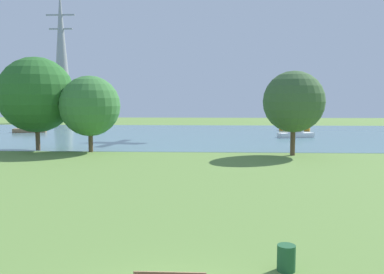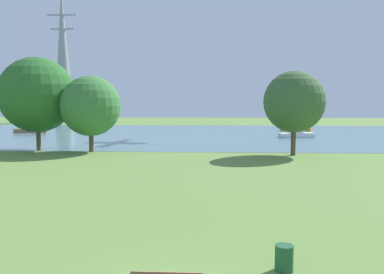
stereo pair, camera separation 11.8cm
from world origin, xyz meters
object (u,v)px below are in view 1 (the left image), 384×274
sailboat_orange (295,128)px  electricity_pylon (62,56)px  sailboat_brown (30,130)px  litter_bin (286,258)px  tree_west_near (36,95)px  tree_east_near (294,102)px  sailboat_white (296,134)px  sailboat_green (90,127)px  tree_mid_shore (90,106)px

sailboat_orange → electricity_pylon: (-46.64, 22.97, 14.19)m
sailboat_brown → electricity_pylon: (-5.14, 28.44, 14.20)m
litter_bin → sailboat_brown: size_ratio=0.13×
tree_west_near → tree_east_near: 25.16m
sailboat_white → electricity_pylon: electricity_pylon is taller
sailboat_white → tree_east_near: size_ratio=1.03×
sailboat_white → electricity_pylon: bearing=142.1°
tree_east_near → sailboat_green: bearing=132.6°
sailboat_orange → sailboat_brown: sailboat_orange is taller
sailboat_white → sailboat_green: size_ratio=1.38×
litter_bin → sailboat_white: bearing=78.2°
sailboat_brown → tree_mid_shore: 27.77m
litter_bin → sailboat_white: (9.02, 43.29, 0.08)m
tree_east_near → electricity_pylon: (-40.65, 52.16, 9.72)m
sailboat_brown → electricity_pylon: bearing=100.2°
sailboat_orange → sailboat_brown: bearing=-172.5°
tree_east_near → electricity_pylon: size_ratio=0.26×
sailboat_orange → tree_east_near: 30.12m
sailboat_brown → sailboat_white: sailboat_white is taller
sailboat_orange → tree_east_near: (-5.99, -29.18, 4.47)m
sailboat_orange → electricity_pylon: size_ratio=0.24×
tree_mid_shore → tree_east_near: bearing=-4.5°
sailboat_white → sailboat_green: bearing=157.8°
sailboat_brown → tree_west_near: size_ratio=0.64×
sailboat_brown → sailboat_green: bearing=42.9°
sailboat_orange → tree_west_near: 41.28m
sailboat_green → tree_west_near: (3.07, -28.16, 5.14)m
sailboat_green → sailboat_orange: bearing=-2.4°
sailboat_brown → tree_west_near: 24.27m
tree_east_near → litter_bin: bearing=-101.4°
sailboat_orange → tree_east_near: tree_east_near is taller
litter_bin → tree_east_near: bearing=78.6°
litter_bin → sailboat_green: (-22.92, 56.34, 0.05)m
litter_bin → tree_west_near: size_ratio=0.09×
tree_west_near → sailboat_green: bearing=96.2°
litter_bin → sailboat_green: 60.82m
tree_mid_shore → electricity_pylon: electricity_pylon is taller
sailboat_green → tree_west_near: size_ratio=0.62×
sailboat_brown → tree_west_near: bearing=-63.8°
sailboat_orange → tree_west_near: bearing=-139.2°
sailboat_orange → litter_bin: bearing=-101.5°
litter_bin → sailboat_orange: size_ratio=0.12×
sailboat_orange → sailboat_white: 11.84m
sailboat_orange → sailboat_green: sailboat_orange is taller
sailboat_brown → tree_east_near: bearing=-33.7°
litter_bin → sailboat_brown: sailboat_brown is taller
tree_mid_shore → sailboat_white: bearing=34.7°
sailboat_orange → electricity_pylon: 53.89m
sailboat_white → sailboat_brown: bearing=171.1°
tree_mid_shore → electricity_pylon: size_ratio=0.25×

